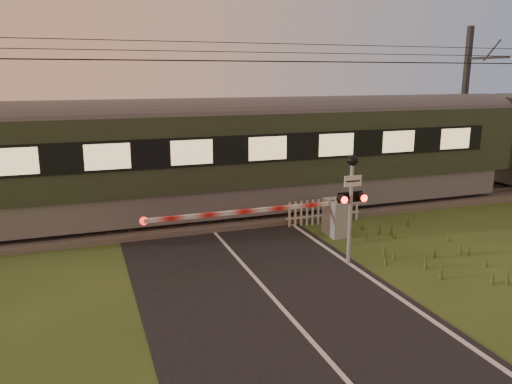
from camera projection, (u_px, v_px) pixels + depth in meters
name	position (u px, v px, depth m)	size (l,w,h in m)	color
ground	(267.00, 292.00, 11.86)	(160.00, 160.00, 0.00)	#304B1D
road	(272.00, 296.00, 11.65)	(6.00, 140.00, 0.03)	black
track_bed	(202.00, 218.00, 17.80)	(140.00, 3.40, 0.39)	#47423D
overhead_wires	(198.00, 54.00, 16.50)	(120.00, 0.62, 0.62)	black
train	(490.00, 141.00, 21.48)	(42.41, 2.92, 3.95)	slate
boom_gate	(327.00, 216.00, 15.84)	(7.23, 0.90, 1.19)	gray
crossing_signal	(351.00, 190.00, 13.14)	(0.77, 0.34, 3.02)	gray
picket_fence	(324.00, 211.00, 17.24)	(2.81, 0.07, 0.88)	silver
catenary_mast	(465.00, 103.00, 23.33)	(0.23, 2.46, 7.21)	#2D2D30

